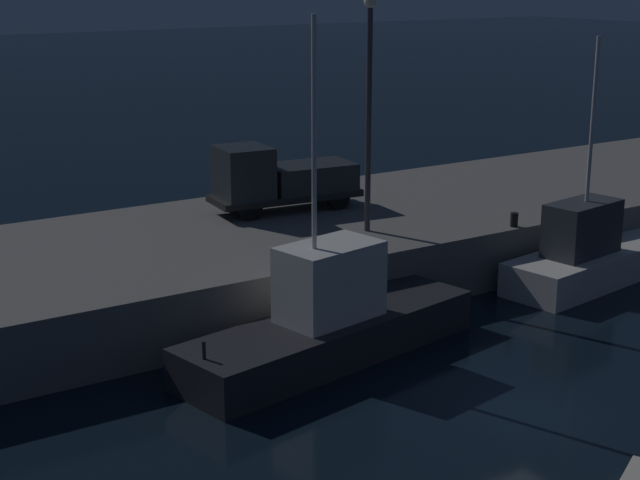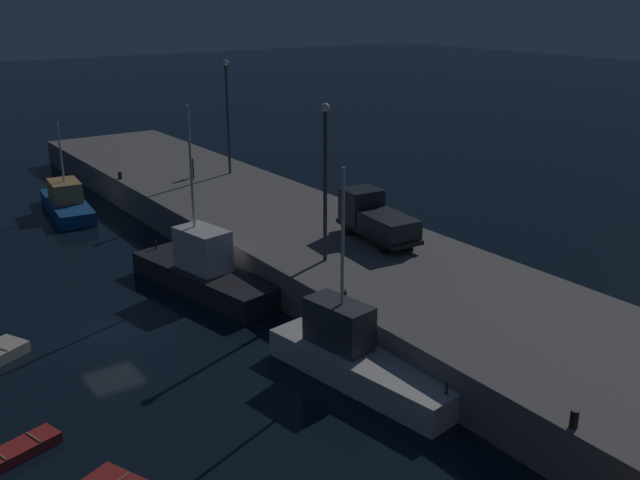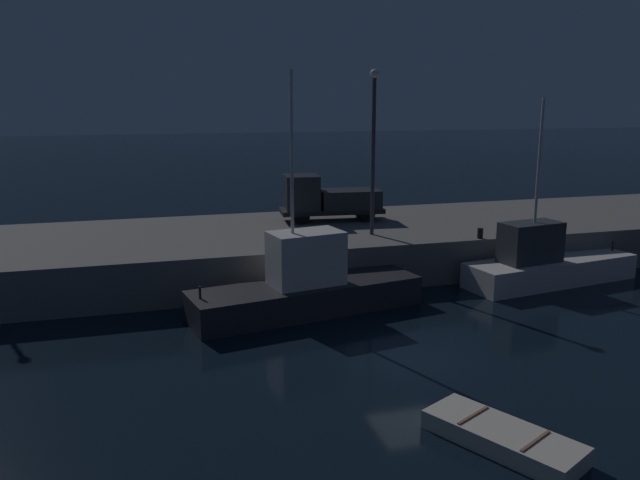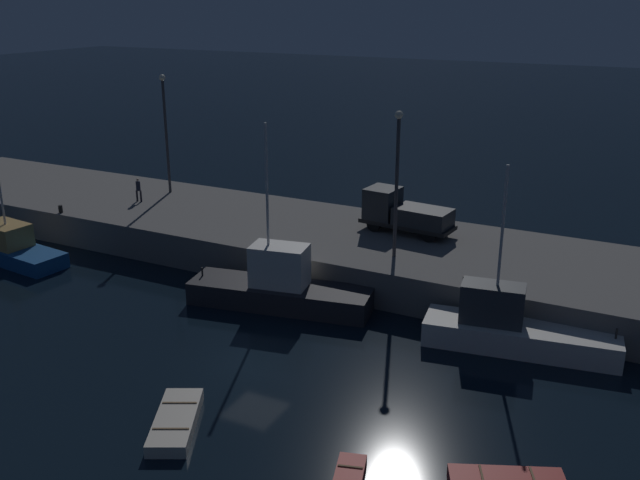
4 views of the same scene
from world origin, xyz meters
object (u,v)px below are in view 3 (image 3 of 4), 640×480
Objects in this scene: dinghy_red_small at (502,437)px; lamp_post_east at (373,140)px; fishing_boat_white at (306,287)px; bollard_west at (480,233)px; utility_truck at (327,199)px; fishing_boat_blue at (546,264)px.

dinghy_red_small is 18.05m from lamp_post_east.
fishing_boat_white is 20.03× the size of bollard_west.
fishing_boat_white is 9.98m from utility_truck.
lamp_post_east reaches higher than utility_truck.
fishing_boat_white reaches higher than utility_truck.
fishing_boat_blue is at bearing -42.88° from utility_truck.
utility_truck is 9.02m from bollard_west.
lamp_post_east is at bearing 153.23° from bollard_west.
dinghy_red_small is at bearing -94.08° from utility_truck.
bollard_west is at bearing -26.77° from lamp_post_east.
utility_truck is (1.49, 20.87, 3.15)m from dinghy_red_small.
utility_truck is at bearing 104.58° from lamp_post_east.
utility_truck is at bearing 131.40° from bollard_west.
fishing_boat_white is at bearing -166.52° from bollard_west.
fishing_boat_white is at bearing 100.16° from dinghy_red_small.
bollard_west reaches higher than dinghy_red_small.
fishing_boat_white is 12.08m from dinghy_red_small.
fishing_boat_blue is 10.44m from lamp_post_east.
fishing_boat_white is 2.36× the size of dinghy_red_small.
lamp_post_east reaches higher than dinghy_red_small.
bollard_west is (7.42, 14.15, 2.15)m from dinghy_red_small.
dinghy_red_small is at bearing -79.84° from fishing_boat_white.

